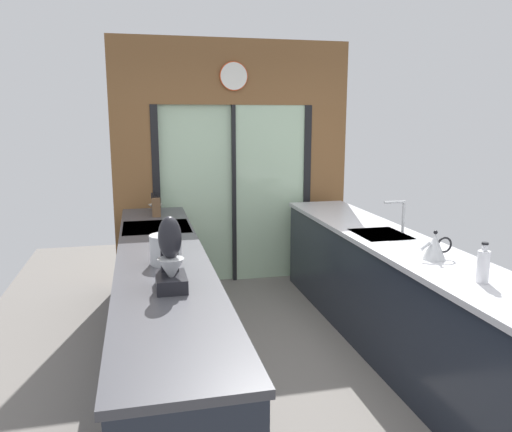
{
  "coord_description": "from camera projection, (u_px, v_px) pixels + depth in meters",
  "views": [
    {
      "loc": [
        -1.04,
        -3.19,
        1.88
      ],
      "look_at": [
        -0.07,
        0.96,
        1.03
      ],
      "focal_mm": 35.51,
      "sensor_mm": 36.0,
      "label": 1
    }
  ],
  "objects": [
    {
      "name": "sink_faucet",
      "position": [
        400.0,
        212.0,
        4.19
      ],
      "size": [
        0.19,
        0.02,
        0.27
      ],
      "color": "#B7BABC",
      "rests_on": "right_counter_run"
    },
    {
      "name": "ground_plane",
      "position": [
        275.0,
        346.0,
        4.22
      ],
      "size": [
        5.04,
        7.6,
        0.02
      ],
      "primitive_type": "cube",
      "color": "slate"
    },
    {
      "name": "oven_range",
      "position": [
        159.0,
        277.0,
        4.55
      ],
      "size": [
        0.6,
        0.6,
        0.92
      ],
      "color": "black",
      "rests_on": "ground_plane"
    },
    {
      "name": "stock_pot",
      "position": [
        166.0,
        249.0,
        3.32
      ],
      "size": [
        0.21,
        0.21,
        0.22
      ],
      "color": "#B7BABC",
      "rests_on": "left_counter_run"
    },
    {
      "name": "soap_bottle",
      "position": [
        483.0,
        266.0,
        2.94
      ],
      "size": [
        0.07,
        0.07,
        0.24
      ],
      "color": "silver",
      "rests_on": "right_counter_run"
    },
    {
      "name": "right_counter_run",
      "position": [
        394.0,
        296.0,
        4.04
      ],
      "size": [
        0.62,
        3.8,
        0.92
      ],
      "color": "#1E232D",
      "rests_on": "ground_plane"
    },
    {
      "name": "stand_mixer",
      "position": [
        170.0,
        261.0,
        2.83
      ],
      "size": [
        0.17,
        0.27,
        0.42
      ],
      "color": "black",
      "rests_on": "left_counter_run"
    },
    {
      "name": "knife_block",
      "position": [
        156.0,
        206.0,
        4.92
      ],
      "size": [
        0.09,
        0.14,
        0.26
      ],
      "color": "brown",
      "rests_on": "left_counter_run"
    },
    {
      "name": "kettle",
      "position": [
        435.0,
        247.0,
        3.42
      ],
      "size": [
        0.24,
        0.16,
        0.2
      ],
      "color": "#B7BABC",
      "rests_on": "right_counter_run"
    },
    {
      "name": "back_wall_unit",
      "position": [
        233.0,
        148.0,
        5.64
      ],
      "size": [
        2.64,
        0.12,
        2.7
      ],
      "color": "brown",
      "rests_on": "ground_plane"
    },
    {
      "name": "left_counter_run",
      "position": [
        165.0,
        325.0,
        3.48
      ],
      "size": [
        0.62,
        3.8,
        0.92
      ],
      "color": "#1E232D",
      "rests_on": "ground_plane"
    },
    {
      "name": "mixing_bowl",
      "position": [
        155.0,
        207.0,
        5.18
      ],
      "size": [
        0.14,
        0.14,
        0.07
      ],
      "color": "gray",
      "rests_on": "left_counter_run"
    }
  ]
}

